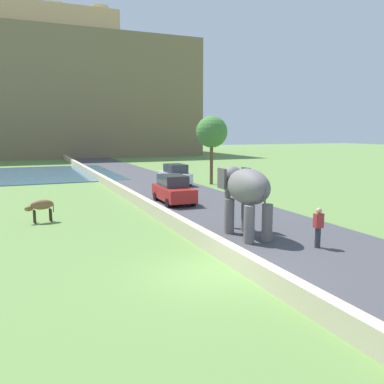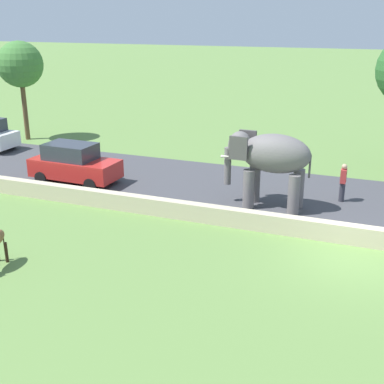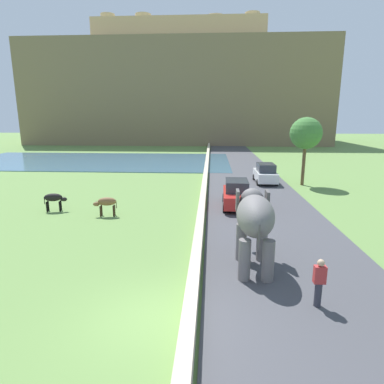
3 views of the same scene
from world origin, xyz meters
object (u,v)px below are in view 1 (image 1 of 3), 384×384
at_px(car_white, 175,175).
at_px(car_red, 173,190).
at_px(cow_brown, 41,206).
at_px(elephant, 245,190).
at_px(person_beside_elephant, 318,227).

bearing_deg(car_white, car_red, -111.16).
distance_m(car_white, cow_brown, 15.31).
bearing_deg(elephant, car_white, 79.52).
height_order(person_beside_elephant, car_white, car_white).
distance_m(elephant, person_beside_elephant, 3.36).
distance_m(elephant, car_white, 17.32).
distance_m(car_white, car_red, 8.72).
distance_m(person_beside_elephant, car_white, 19.71).
distance_m(elephant, car_red, 8.93).
xyz_separation_m(elephant, car_red, (-0.00, 8.86, -1.14)).
bearing_deg(car_white, person_beside_elephant, -94.22).
height_order(person_beside_elephant, car_red, car_red).
relative_size(elephant, car_red, 0.86).
xyz_separation_m(car_red, cow_brown, (-7.94, -2.41, -0.06)).
relative_size(elephant, car_white, 0.87).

